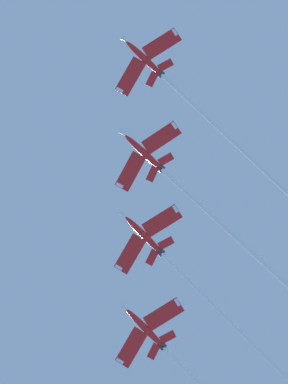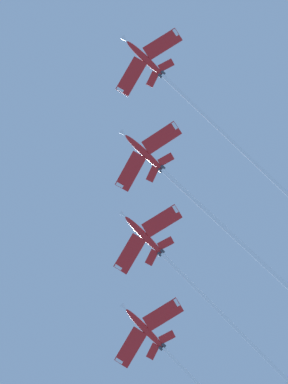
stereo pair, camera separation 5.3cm
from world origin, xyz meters
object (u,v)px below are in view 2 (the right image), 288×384
jet_lead (183,94)px  jet_second (186,192)px  jet_fourth (179,364)px  jet_third (181,273)px

jet_lead → jet_second: (18.01, 13.57, -4.83)m
jet_second → jet_fourth: bearing=41.1°
jet_second → jet_lead: bearing=-143.0°
jet_second → jet_fourth: 38.96m
jet_second → jet_fourth: jet_second is taller
jet_third → jet_fourth: bearing=39.9°
jet_lead → jet_second: bearing=37.0°
jet_second → jet_third: bearing=42.6°
jet_lead → jet_fourth: size_ratio=1.00×
jet_lead → jet_third: bearing=39.5°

